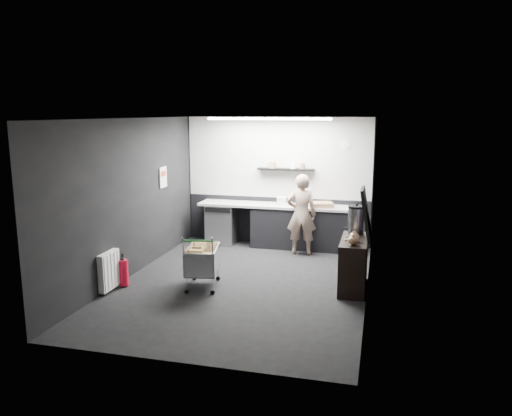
# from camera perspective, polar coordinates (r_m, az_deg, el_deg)

# --- Properties ---
(floor) EXTENTS (5.50, 5.50, 0.00)m
(floor) POSITION_cam_1_polar(r_m,az_deg,el_deg) (8.38, -1.45, -8.60)
(floor) COLOR black
(floor) RESTS_ON ground
(ceiling) EXTENTS (5.50, 5.50, 0.00)m
(ceiling) POSITION_cam_1_polar(r_m,az_deg,el_deg) (7.90, -1.55, 10.20)
(ceiling) COLOR white
(ceiling) RESTS_ON wall_back
(wall_back) EXTENTS (5.50, 0.00, 5.50)m
(wall_back) POSITION_cam_1_polar(r_m,az_deg,el_deg) (10.67, 2.49, 3.10)
(wall_back) COLOR black
(wall_back) RESTS_ON floor
(wall_front) EXTENTS (5.50, 0.00, 5.50)m
(wall_front) POSITION_cam_1_polar(r_m,az_deg,el_deg) (5.50, -9.26, -4.51)
(wall_front) COLOR black
(wall_front) RESTS_ON floor
(wall_left) EXTENTS (0.00, 5.50, 5.50)m
(wall_left) POSITION_cam_1_polar(r_m,az_deg,el_deg) (8.78, -14.18, 1.08)
(wall_left) COLOR black
(wall_left) RESTS_ON floor
(wall_right) EXTENTS (0.00, 5.50, 5.50)m
(wall_right) POSITION_cam_1_polar(r_m,az_deg,el_deg) (7.74, 12.91, -0.15)
(wall_right) COLOR black
(wall_right) RESTS_ON floor
(kitchen_wall_panel) EXTENTS (3.95, 0.02, 1.70)m
(kitchen_wall_panel) POSITION_cam_1_polar(r_m,az_deg,el_deg) (10.60, 2.49, 5.77)
(kitchen_wall_panel) COLOR beige
(kitchen_wall_panel) RESTS_ON wall_back
(dado_panel) EXTENTS (3.95, 0.02, 1.00)m
(dado_panel) POSITION_cam_1_polar(r_m,az_deg,el_deg) (10.80, 2.43, -1.38)
(dado_panel) COLOR black
(dado_panel) RESTS_ON wall_back
(floating_shelf) EXTENTS (1.20, 0.22, 0.04)m
(floating_shelf) POSITION_cam_1_polar(r_m,az_deg,el_deg) (10.47, 3.43, 4.43)
(floating_shelf) COLOR black
(floating_shelf) RESTS_ON wall_back
(wall_clock) EXTENTS (0.20, 0.03, 0.20)m
(wall_clock) POSITION_cam_1_polar(r_m,az_deg,el_deg) (10.37, 10.15, 7.16)
(wall_clock) COLOR white
(wall_clock) RESTS_ON wall_back
(poster) EXTENTS (0.02, 0.30, 0.40)m
(poster) POSITION_cam_1_polar(r_m,az_deg,el_deg) (9.89, -10.58, 3.48)
(poster) COLOR silver
(poster) RESTS_ON wall_left
(poster_red_band) EXTENTS (0.02, 0.22, 0.10)m
(poster_red_band) POSITION_cam_1_polar(r_m,az_deg,el_deg) (9.88, -10.56, 3.88)
(poster_red_band) COLOR red
(poster_red_band) RESTS_ON poster
(radiator) EXTENTS (0.10, 0.50, 0.60)m
(radiator) POSITION_cam_1_polar(r_m,az_deg,el_deg) (8.22, -16.45, -6.88)
(radiator) COLOR white
(radiator) RESTS_ON wall_left
(ceiling_strip) EXTENTS (2.40, 0.20, 0.04)m
(ceiling_strip) POSITION_cam_1_polar(r_m,az_deg,el_deg) (9.69, 1.46, 10.15)
(ceiling_strip) COLOR white
(ceiling_strip) RESTS_ON ceiling
(prep_counter) EXTENTS (3.20, 0.61, 0.90)m
(prep_counter) POSITION_cam_1_polar(r_m,az_deg,el_deg) (10.49, 2.81, -2.00)
(prep_counter) COLOR black
(prep_counter) RESTS_ON floor
(person) EXTENTS (0.62, 0.44, 1.62)m
(person) POSITION_cam_1_polar(r_m,az_deg,el_deg) (9.89, 5.22, -0.74)
(person) COLOR beige
(person) RESTS_ON floor
(shopping_cart) EXTENTS (0.63, 0.91, 0.90)m
(shopping_cart) POSITION_cam_1_polar(r_m,az_deg,el_deg) (8.13, -6.15, -6.11)
(shopping_cart) COLOR silver
(shopping_cart) RESTS_ON floor
(sideboard) EXTENTS (0.47, 1.09, 1.64)m
(sideboard) POSITION_cam_1_polar(r_m,az_deg,el_deg) (8.16, 11.19, -5.49)
(sideboard) COLOR black
(sideboard) RESTS_ON floor
(fire_extinguisher) EXTENTS (0.16, 0.16, 0.53)m
(fire_extinguisher) POSITION_cam_1_polar(r_m,az_deg,el_deg) (8.43, -14.92, -7.02)
(fire_extinguisher) COLOR red
(fire_extinguisher) RESTS_ON floor
(cardboard_box) EXTENTS (0.55, 0.47, 0.09)m
(cardboard_box) POSITION_cam_1_polar(r_m,az_deg,el_deg) (10.21, 7.43, 0.38)
(cardboard_box) COLOR #94704F
(cardboard_box) RESTS_ON prep_counter
(pink_tub) EXTENTS (0.22, 0.22, 0.22)m
(pink_tub) POSITION_cam_1_polar(r_m,az_deg,el_deg) (10.31, 5.15, 0.87)
(pink_tub) COLOR silver
(pink_tub) RESTS_ON prep_counter
(white_container) EXTENTS (0.22, 0.18, 0.17)m
(white_container) POSITION_cam_1_polar(r_m,az_deg,el_deg) (10.33, 2.95, 0.79)
(white_container) COLOR white
(white_container) RESTS_ON prep_counter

